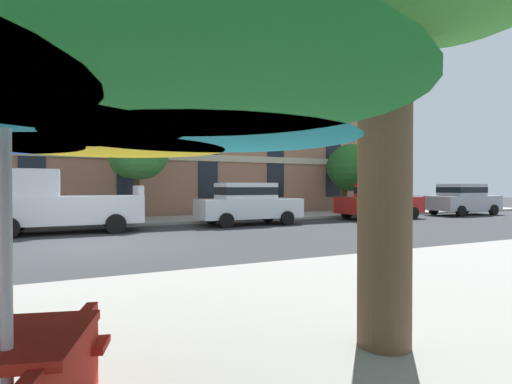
# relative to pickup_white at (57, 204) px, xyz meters

# --- Properties ---
(ground_plane) EXTENTS (120.00, 120.00, 0.00)m
(ground_plane) POSITION_rel_pickup_white_xyz_m (0.90, -3.70, -1.03)
(ground_plane) COLOR #2D3033
(sidewalk_far) EXTENTS (56.00, 3.60, 0.12)m
(sidewalk_far) POSITION_rel_pickup_white_xyz_m (0.90, 3.10, -0.97)
(sidewalk_far) COLOR #9E998E
(sidewalk_far) RESTS_ON ground
(apartment_building) EXTENTS (41.88, 12.08, 12.80)m
(apartment_building) POSITION_rel_pickup_white_xyz_m (0.90, 11.29, 5.37)
(apartment_building) COLOR #A87056
(apartment_building) RESTS_ON ground
(pickup_white) EXTENTS (5.10, 2.12, 2.20)m
(pickup_white) POSITION_rel_pickup_white_xyz_m (0.00, 0.00, 0.00)
(pickup_white) COLOR silver
(pickup_white) RESTS_ON ground
(sedan_white) EXTENTS (4.40, 1.98, 1.78)m
(sedan_white) POSITION_rel_pickup_white_xyz_m (7.21, -0.00, -0.08)
(sedan_white) COLOR silver
(sedan_white) RESTS_ON ground
(sedan_red) EXTENTS (4.40, 1.98, 1.78)m
(sedan_red) POSITION_rel_pickup_white_xyz_m (14.57, -0.00, -0.08)
(sedan_red) COLOR #B21E19
(sedan_red) RESTS_ON ground
(sedan_silver) EXTENTS (4.40, 1.98, 1.78)m
(sedan_silver) POSITION_rel_pickup_white_xyz_m (20.73, -0.00, -0.08)
(sedan_silver) COLOR #A8AAB2
(sedan_silver) RESTS_ON ground
(street_tree_middle) EXTENTS (2.57, 2.55, 4.46)m
(street_tree_middle) POSITION_rel_pickup_white_xyz_m (3.09, 2.86, 2.11)
(street_tree_middle) COLOR #4C3823
(street_tree_middle) RESTS_ON ground
(street_tree_right) EXTENTS (2.79, 2.92, 4.15)m
(street_tree_right) POSITION_rel_pickup_white_xyz_m (15.34, 3.43, 1.74)
(street_tree_right) COLOR #4C3823
(street_tree_right) RESTS_ON ground
(patio_umbrella) EXTENTS (4.11, 3.81, 2.53)m
(patio_umbrella) POSITION_rel_pickup_white_xyz_m (0.18, -12.70, 1.16)
(patio_umbrella) COLOR silver
(patio_umbrella) RESTS_ON ground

